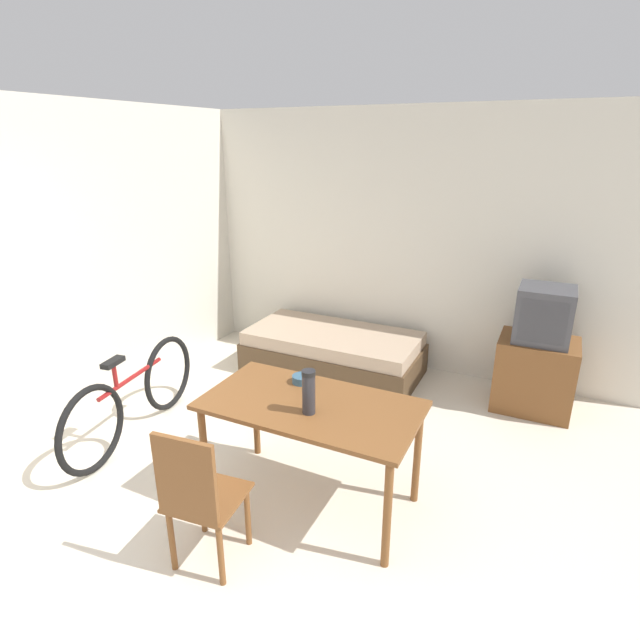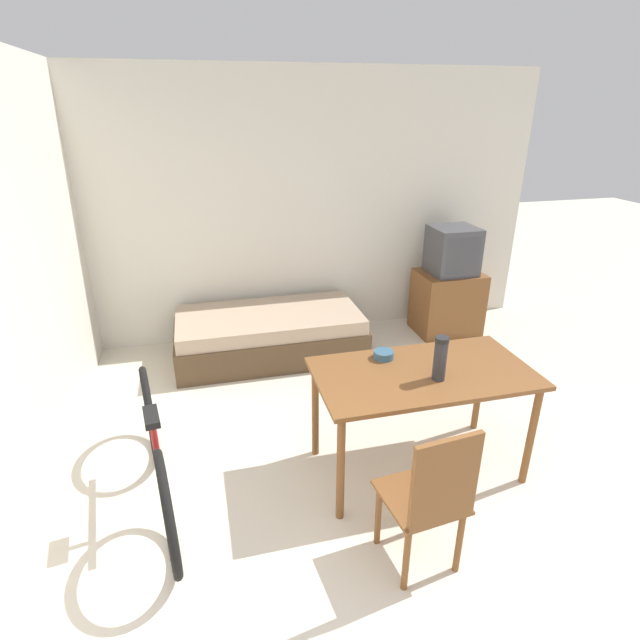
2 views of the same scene
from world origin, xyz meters
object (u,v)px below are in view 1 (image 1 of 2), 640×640
tv (537,357)px  wooden_chair (198,495)px  bicycle (134,397)px  dining_table (311,415)px  thermos_flask (309,390)px  daybed (333,352)px  mate_bowl (302,379)px

tv → wooden_chair: size_ratio=1.26×
wooden_chair → bicycle: (-1.40, 0.89, -0.16)m
dining_table → wooden_chair: (-0.30, -0.79, -0.16)m
wooden_chair → thermos_flask: bearing=62.9°
daybed → bicycle: bicycle is taller
dining_table → wooden_chair: bearing=-110.9°
bicycle → mate_bowl: (1.52, 0.13, 0.44)m
tv → wooden_chair: (-1.57, -2.84, -0.00)m
thermos_flask → tv: bearing=60.4°
wooden_chair → bicycle: 1.67m
wooden_chair → mate_bowl: size_ratio=6.88×
thermos_flask → mate_bowl: (-0.23, 0.35, -0.13)m
daybed → wooden_chair: bearing=-81.4°
tv → wooden_chair: 3.24m
dining_table → wooden_chair: wooden_chair is taller
tv → daybed: bearing=-177.1°
daybed → thermos_flask: size_ratio=6.35×
tv → bicycle: size_ratio=0.70×
tv → bicycle: bearing=-146.8°
tv → thermos_flask: size_ratio=4.05×
daybed → mate_bowl: (0.53, -1.71, 0.57)m
mate_bowl → wooden_chair: bearing=-96.4°
wooden_chair → mate_bowl: (0.12, 1.03, 0.28)m
tv → mate_bowl: tv is taller
daybed → bicycle: 2.10m
daybed → mate_bowl: size_ratio=13.55×
daybed → dining_table: size_ratio=1.31×
dining_table → daybed: bearing=110.3°
wooden_chair → thermos_flask: (0.35, 0.68, 0.41)m
daybed → tv: tv is taller
daybed → bicycle: size_ratio=1.10×
tv → thermos_flask: 2.51m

